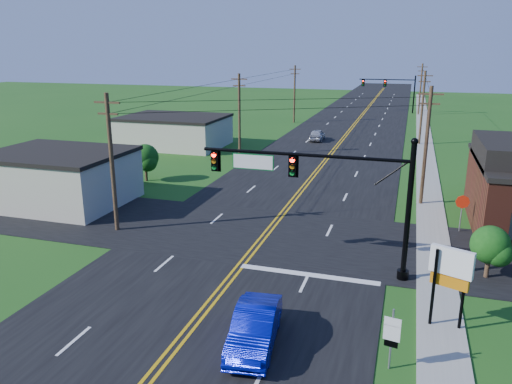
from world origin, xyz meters
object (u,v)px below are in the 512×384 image
(route_sign, at_px, (392,335))
(stop_sign, at_px, (462,206))
(blue_car, at_px, (255,328))
(signal_mast_main, at_px, (321,185))
(signal_mast_far, at_px, (390,88))

(route_sign, relative_size, stop_sign, 0.99)
(blue_car, relative_size, route_sign, 1.90)
(signal_mast_main, height_order, route_sign, signal_mast_main)
(route_sign, distance_m, stop_sign, 16.80)
(signal_mast_main, height_order, stop_sign, signal_mast_main)
(signal_mast_far, relative_size, stop_sign, 4.37)
(signal_mast_main, xyz_separation_m, blue_car, (-1.14, -8.05, -3.97))
(signal_mast_far, xyz_separation_m, stop_sign, (7.75, -63.63, -2.73))
(signal_mast_main, bearing_deg, blue_car, -98.03)
(signal_mast_main, height_order, blue_car, signal_mast_main)
(stop_sign, bearing_deg, route_sign, -106.69)
(signal_mast_far, bearing_deg, stop_sign, -83.06)
(blue_car, relative_size, stop_sign, 1.89)
(signal_mast_main, relative_size, route_sign, 4.52)
(blue_car, bearing_deg, route_sign, -6.89)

